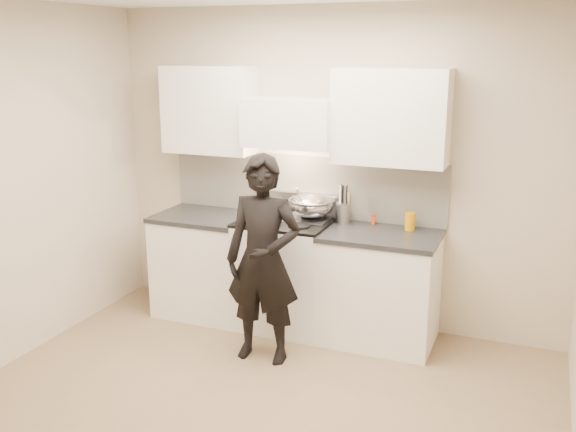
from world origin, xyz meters
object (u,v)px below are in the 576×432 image
(counter_right, at_px, (380,287))
(wok, at_px, (311,205))
(stove, at_px, (285,273))
(utensil_crock, at_px, (343,211))
(person, at_px, (263,260))

(counter_right, xyz_separation_m, wok, (-0.64, 0.12, 0.60))
(stove, distance_m, utensil_crock, 0.73)
(person, bearing_deg, wok, 78.05)
(stove, bearing_deg, utensil_crock, 21.48)
(wok, relative_size, person, 0.30)
(stove, height_order, utensil_crock, utensil_crock)
(stove, relative_size, person, 0.60)
(counter_right, relative_size, wok, 1.91)
(counter_right, relative_size, person, 0.57)
(counter_right, bearing_deg, wok, 169.61)
(stove, bearing_deg, counter_right, 0.00)
(wok, bearing_deg, person, -98.26)
(wok, relative_size, utensil_crock, 1.46)
(wok, xyz_separation_m, person, (-0.11, -0.76, -0.26))
(counter_right, xyz_separation_m, person, (-0.75, -0.64, 0.34))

